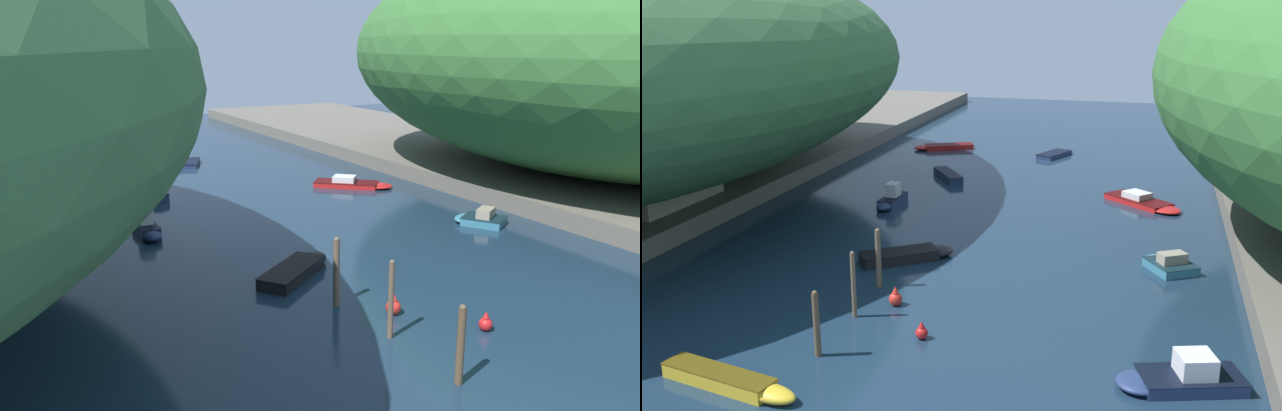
{
  "view_description": "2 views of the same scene",
  "coord_description": "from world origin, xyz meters",
  "views": [
    {
      "loc": [
        -15.25,
        -5.11,
        11.65
      ],
      "look_at": [
        1.33,
        25.25,
        2.5
      ],
      "focal_mm": 35.0,
      "sensor_mm": 36.0,
      "label": 1
    },
    {
      "loc": [
        11.66,
        -15.23,
        14.61
      ],
      "look_at": [
        -0.09,
        27.29,
        1.97
      ],
      "focal_mm": 40.0,
      "sensor_mm": 36.0,
      "label": 2
    }
  ],
  "objects": [
    {
      "name": "boat_small_dinghy",
      "position": [
        -1.76,
        21.95,
        0.31
      ],
      "size": [
        5.45,
        4.66,
        0.63
      ],
      "rotation": [
        0.0,
        0.0,
        5.36
      ],
      "color": "black",
      "rests_on": "water_surface"
    },
    {
      "name": "mooring_post_fourth",
      "position": [
        -2.0,
        17.62,
        1.63
      ],
      "size": [
        0.3,
        0.3,
        3.25
      ],
      "color": "brown",
      "rests_on": "water_surface"
    },
    {
      "name": "boat_yellow_tender",
      "position": [
        12.82,
        24.42,
        0.34
      ],
      "size": [
        3.48,
        3.84,
        1.09
      ],
      "rotation": [
        0.0,
        0.0,
        0.55
      ],
      "color": "teal",
      "rests_on": "water_surface"
    },
    {
      "name": "channel_buoy_far",
      "position": [
        -0.29,
        15.56,
        0.39
      ],
      "size": [
        0.67,
        0.67,
        1.01
      ],
      "color": "red",
      "rests_on": "water_surface"
    },
    {
      "name": "boat_cabin_cruiser",
      "position": [
        11.18,
        37.5,
        0.28
      ],
      "size": [
        6.18,
        5.78,
        0.88
      ],
      "rotation": [
        0.0,
        0.0,
        3.99
      ],
      "color": "red",
      "rests_on": "water_surface"
    },
    {
      "name": "hillside_right",
      "position": [
        28.65,
        28.17,
        10.73
      ],
      "size": [
        35.02,
        49.03,
        18.89
      ],
      "color": "#387033",
      "rests_on": "right_bank"
    },
    {
      "name": "water_surface",
      "position": [
        0.0,
        30.0,
        0.0
      ],
      "size": [
        130.0,
        130.0,
        0.0
      ],
      "primitive_type": "plane",
      "color": "#192D42",
      "rests_on": "ground"
    },
    {
      "name": "mooring_post_second",
      "position": [
        -1.63,
        9.71,
        1.51
      ],
      "size": [
        0.29,
        0.29,
        3.01
      ],
      "color": "brown",
      "rests_on": "water_surface"
    },
    {
      "name": "channel_buoy_near",
      "position": [
        2.14,
        12.4,
        0.33
      ],
      "size": [
        0.57,
        0.57,
        0.86
      ],
      "color": "red",
      "rests_on": "water_surface"
    },
    {
      "name": "boat_near_quay",
      "position": [
        -5.65,
        42.09,
        0.31
      ],
      "size": [
        4.2,
        5.36,
        0.63
      ],
      "rotation": [
        0.0,
        0.0,
        0.6
      ],
      "color": "navy",
      "rests_on": "water_surface"
    },
    {
      "name": "boat_navy_launch",
      "position": [
        -6.96,
        32.34,
        0.49
      ],
      "size": [
        1.29,
        4.07,
        1.65
      ],
      "rotation": [
        0.0,
        0.0,
        3.12
      ],
      "color": "navy",
      "rests_on": "water_surface"
    },
    {
      "name": "boat_far_right_bank",
      "position": [
        2.36,
        53.62,
        0.21
      ],
      "size": [
        3.42,
        5.2,
        0.43
      ],
      "rotation": [
        0.0,
        0.0,
        5.88
      ],
      "color": "navy",
      "rests_on": "water_surface"
    },
    {
      "name": "right_bank",
      "position": [
        27.55,
        30.0,
        0.64
      ],
      "size": [
        22.0,
        120.0,
        1.28
      ],
      "color": "#666056",
      "rests_on": "ground"
    },
    {
      "name": "mooring_post_middle",
      "position": [
        -1.71,
        13.77,
        1.68
      ],
      "size": [
        0.23,
        0.23,
        3.35
      ],
      "color": "brown",
      "rests_on": "water_surface"
    },
    {
      "name": "boat_far_upstream",
      "position": [
        -9.54,
        53.69,
        0.24
      ],
      "size": [
        6.2,
        4.22,
        0.48
      ],
      "rotation": [
        0.0,
        0.0,
        2.03
      ],
      "color": "red",
      "rests_on": "water_surface"
    }
  ]
}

